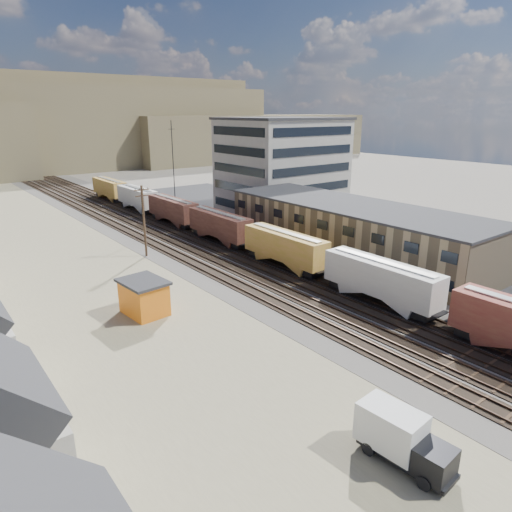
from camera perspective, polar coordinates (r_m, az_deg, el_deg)
ground at (r=42.37m, az=24.37°, el=-11.50°), size 300.00×300.00×0.00m
ballast_bed at (r=76.65m, az=-10.30°, el=2.61°), size 18.00×200.00×0.06m
dirt_yard at (r=60.78m, az=-22.54°, el=-2.49°), size 24.00×180.00×0.03m
asphalt_lot at (r=78.18m, az=9.49°, el=2.94°), size 26.00×120.00×0.04m
rail_tracks at (r=76.38m, az=-10.67°, el=2.60°), size 11.40×200.00×0.24m
freight_train at (r=64.93m, az=-0.83°, el=2.70°), size 3.00×119.74×4.46m
warehouse at (r=65.80m, az=11.87°, el=3.30°), size 12.40×40.40×7.25m
office_tower at (r=94.70m, az=3.25°, el=11.38°), size 22.60×18.60×18.45m
utility_pole_north at (r=64.81m, az=-13.84°, el=4.44°), size 2.20×0.32×10.00m
radio_mast at (r=86.40m, az=-10.26°, el=10.44°), size 1.20×0.16×18.00m
hills_north at (r=186.98m, az=-28.38°, el=13.93°), size 265.00×80.00×32.00m
box_truck at (r=29.49m, az=17.72°, el=-20.82°), size 2.53×5.90×3.07m
maintenance_shed at (r=47.06m, az=-13.82°, el=-4.97°), size 4.21×5.22×3.59m
parked_car_silver at (r=64.16m, az=28.69°, el=-1.54°), size 5.90×2.89×1.65m
parked_car_blue at (r=82.20m, az=6.89°, el=4.30°), size 5.53×5.55×1.49m
parked_car_far at (r=91.07m, az=11.56°, el=5.43°), size 3.56×5.27×1.67m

